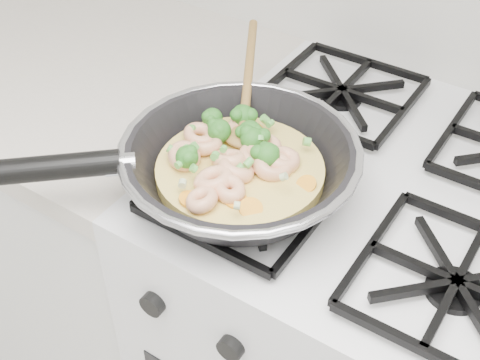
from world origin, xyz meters
The scene contains 3 objects.
stove centered at (0.00, 1.70, 0.46)m, with size 0.60×0.60×0.92m.
counter_left centered at (-0.80, 1.70, 0.45)m, with size 1.00×0.60×0.90m.
skillet centered at (-0.17, 1.55, 0.96)m, with size 0.43×0.52×0.09m.
Camera 1 is at (0.20, 1.00, 1.51)m, focal length 47.79 mm.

